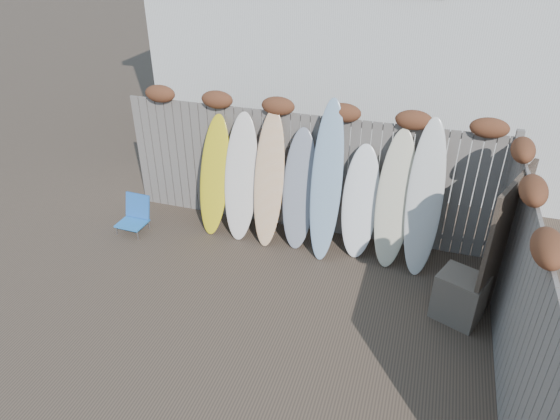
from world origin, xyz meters
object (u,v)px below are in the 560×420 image
(beach_chair, at_px, (135,215))
(surfboard_0, at_px, (214,176))
(lattice_panel, at_px, (501,247))
(wooden_crate, at_px, (459,297))

(beach_chair, bearing_deg, surfboard_0, 21.78)
(beach_chair, xyz_separation_m, lattice_panel, (5.55, -0.30, 0.71))
(wooden_crate, relative_size, surfboard_0, 0.34)
(beach_chair, distance_m, wooden_crate, 5.20)
(lattice_panel, xyz_separation_m, surfboard_0, (-4.28, 0.81, -0.03))
(lattice_panel, relative_size, surfboard_0, 0.99)
(wooden_crate, xyz_separation_m, lattice_panel, (0.38, 0.32, 0.65))
(lattice_panel, bearing_deg, beach_chair, -160.88)
(lattice_panel, bearing_deg, wooden_crate, -118.31)
(wooden_crate, distance_m, surfboard_0, 4.10)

